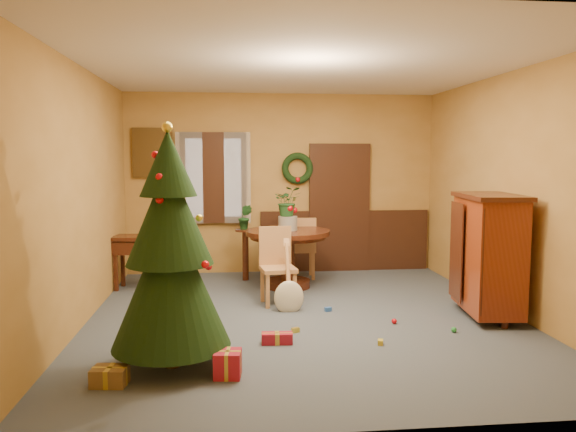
{
  "coord_description": "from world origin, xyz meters",
  "views": [
    {
      "loc": [
        -0.87,
        -6.36,
        1.88
      ],
      "look_at": [
        -0.15,
        0.4,
        1.17
      ],
      "focal_mm": 35.0,
      "sensor_mm": 36.0,
      "label": 1
    }
  ],
  "objects": [
    {
      "name": "room_envelope",
      "position": [
        0.21,
        2.7,
        1.12
      ],
      "size": [
        5.5,
        5.5,
        5.5
      ],
      "color": "#384452",
      "rests_on": "ground"
    },
    {
      "name": "dining_table",
      "position": [
        -0.02,
        1.59,
        0.58
      ],
      "size": [
        1.21,
        1.21,
        0.83
      ],
      "color": "black",
      "rests_on": "floor"
    },
    {
      "name": "urn",
      "position": [
        -0.02,
        1.59,
        0.94
      ],
      "size": [
        0.28,
        0.28,
        0.2
      ],
      "primitive_type": "cylinder",
      "color": "slate",
      "rests_on": "dining_table"
    },
    {
      "name": "centerpiece_plant",
      "position": [
        -0.02,
        1.59,
        1.25
      ],
      "size": [
        0.38,
        0.33,
        0.42
      ],
      "primitive_type": "imported",
      "color": "#1E4C23",
      "rests_on": "urn"
    },
    {
      "name": "chair_near",
      "position": [
        -0.26,
        0.74,
        0.53
      ],
      "size": [
        0.48,
        0.48,
        0.99
      ],
      "color": "#A47041",
      "rests_on": "floor"
    },
    {
      "name": "chair_far",
      "position": [
        0.25,
        2.13,
        0.52
      ],
      "size": [
        0.43,
        0.43,
        0.96
      ],
      "color": "#A47041",
      "rests_on": "floor"
    },
    {
      "name": "guitar",
      "position": [
        -0.15,
        0.31,
        0.43
      ],
      "size": [
        0.47,
        0.62,
        0.84
      ],
      "primitive_type": null,
      "rotation": [
        -0.49,
        0.0,
        0.21
      ],
      "color": "beige",
      "rests_on": "floor"
    },
    {
      "name": "plant_stand",
      "position": [
        -0.62,
        2.13,
        0.49
      ],
      "size": [
        0.3,
        0.3,
        0.79
      ],
      "color": "black",
      "rests_on": "floor"
    },
    {
      "name": "stand_plant",
      "position": [
        -0.62,
        2.13,
        0.98
      ],
      "size": [
        0.24,
        0.21,
        0.38
      ],
      "primitive_type": "imported",
      "rotation": [
        0.0,
        0.0,
        -0.23
      ],
      "color": "#19471E",
      "rests_on": "plant_stand"
    },
    {
      "name": "christmas_tree",
      "position": [
        -1.39,
        -1.38,
        1.04
      ],
      "size": [
        1.06,
        1.06,
        2.19
      ],
      "color": "#382111",
      "rests_on": "floor"
    },
    {
      "name": "writing_desk",
      "position": [
        -2.07,
        1.71,
        0.58
      ],
      "size": [
        0.91,
        0.54,
        0.77
      ],
      "color": "black",
      "rests_on": "floor"
    },
    {
      "name": "sideboard",
      "position": [
        2.15,
        -0.17,
        0.78
      ],
      "size": [
        0.73,
        1.2,
        1.46
      ],
      "color": "#541A09",
      "rests_on": "floor"
    },
    {
      "name": "gift_a",
      "position": [
        -1.86,
        -1.75,
        0.08
      ],
      "size": [
        0.31,
        0.24,
        0.15
      ],
      "color": "brown",
      "rests_on": "floor"
    },
    {
      "name": "gift_b",
      "position": [
        -0.89,
        -1.68,
        0.11
      ],
      "size": [
        0.25,
        0.25,
        0.23
      ],
      "color": "maroon",
      "rests_on": "floor"
    },
    {
      "name": "gift_c",
      "position": [
        -1.23,
        0.18,
        0.06
      ],
      "size": [
        0.28,
        0.26,
        0.13
      ],
      "color": "brown",
      "rests_on": "floor"
    },
    {
      "name": "gift_d",
      "position": [
        -0.39,
        -0.86,
        0.05
      ],
      "size": [
        0.32,
        0.15,
        0.11
      ],
      "color": "maroon",
      "rests_on": "floor"
    },
    {
      "name": "toy_a",
      "position": [
        0.33,
        0.26,
        0.03
      ],
      "size": [
        0.09,
        0.08,
        0.05
      ],
      "primitive_type": "cube",
      "rotation": [
        0.0,
        0.0,
        0.41
      ],
      "color": "#2959B2",
      "rests_on": "floor"
    },
    {
      "name": "toy_b",
      "position": [
        1.53,
        -0.71,
        0.03
      ],
      "size": [
        0.06,
        0.06,
        0.06
      ],
      "primitive_type": "sphere",
      "color": "#238336",
      "rests_on": "floor"
    },
    {
      "name": "toy_c",
      "position": [
        0.64,
        -1.01,
        0.03
      ],
      "size": [
        0.07,
        0.09,
        0.05
      ],
      "primitive_type": "cube",
      "rotation": [
        0.0,
        0.0,
        1.25
      ],
      "color": "gold",
      "rests_on": "floor"
    },
    {
      "name": "toy_d",
      "position": [
        0.99,
        -0.33,
        0.03
      ],
      "size": [
        0.06,
        0.06,
        0.06
      ],
      "primitive_type": "sphere",
      "color": "red",
      "rests_on": "floor"
    },
    {
      "name": "toy_e",
      "position": [
        -0.16,
        -0.52,
        0.03
      ],
      "size": [
        0.09,
        0.08,
        0.05
      ],
      "primitive_type": "cube",
      "rotation": [
        0.0,
        0.0,
        0.37
      ],
      "color": "gold",
      "rests_on": "floor"
    }
  ]
}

